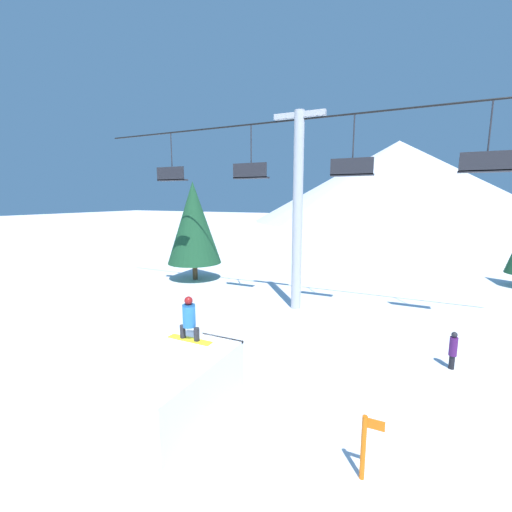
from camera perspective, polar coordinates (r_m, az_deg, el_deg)
ground_plane at (r=10.04m, az=-14.28°, el=-22.87°), size 220.00×220.00×0.00m
mountain_ridge at (r=87.78m, az=22.42°, el=11.38°), size 65.83×65.83×18.33m
snow_ramp at (r=9.19m, az=-13.62°, el=-20.57°), size 2.13×3.37×1.53m
snowboarder at (r=9.54m, az=-11.08°, el=-10.27°), size 1.32×0.35×1.23m
chairlift at (r=16.29m, az=6.97°, el=10.01°), size 22.89×0.47×9.24m
pine_tree_near at (r=22.67m, az=-10.36°, el=5.46°), size 3.49×3.49×6.42m
trail_marker at (r=7.69m, az=17.61°, el=-27.88°), size 0.41×0.10×1.33m
distant_skier at (r=12.75m, az=30.00°, el=-13.26°), size 0.24×0.24×1.23m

